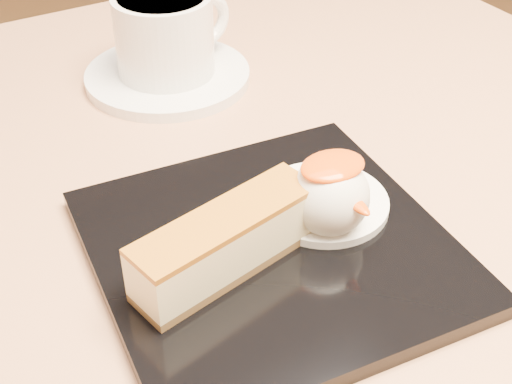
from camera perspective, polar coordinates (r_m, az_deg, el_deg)
table at (r=0.62m, az=0.40°, el=-11.95°), size 0.80×0.80×0.72m
dessert_plate at (r=0.46m, az=1.25°, el=-4.64°), size 0.24×0.24×0.01m
cheesecake at (r=0.43m, az=-2.35°, el=-4.00°), size 0.13×0.06×0.04m
cream_smear at (r=0.49m, az=5.36°, el=-0.84°), size 0.09×0.09×0.01m
ice_cream_scoop at (r=0.46m, az=5.91°, el=-0.33°), size 0.05×0.05×0.05m
mango_sauce at (r=0.45m, az=6.15°, el=2.08°), size 0.04×0.03×0.01m
mint_sprig at (r=0.49m, az=0.92°, el=0.01°), size 0.03×0.02×0.00m
saucer at (r=0.67m, az=-7.07°, el=9.21°), size 0.15×0.15×0.01m
coffee_cup at (r=0.65m, az=-7.20°, el=12.54°), size 0.12×0.09×0.07m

